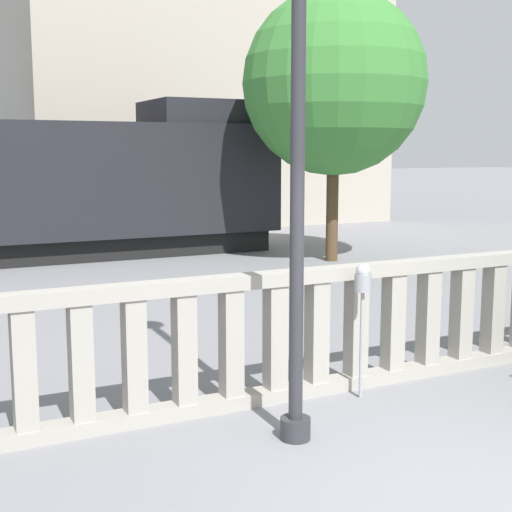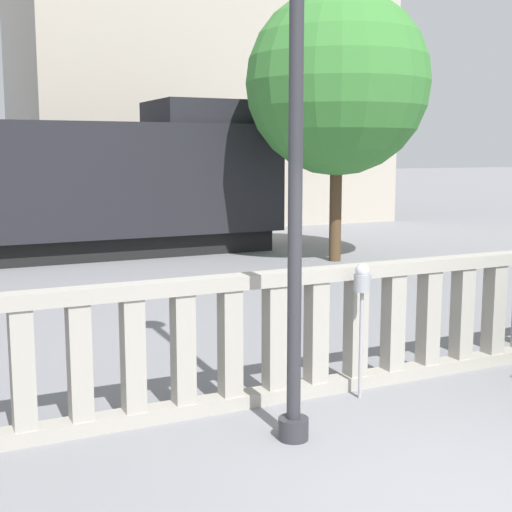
# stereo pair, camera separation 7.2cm
# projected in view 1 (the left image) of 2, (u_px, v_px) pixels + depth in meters

# --- Properties ---
(ground_plane) EXTENTS (160.00, 160.00, 0.00)m
(ground_plane) POSITION_uv_depth(u_px,v_px,m) (473.00, 507.00, 5.23)
(ground_plane) COLOR slate
(balustrade) EXTENTS (17.45, 0.24, 1.37)m
(balustrade) POSITION_uv_depth(u_px,v_px,m) (296.00, 334.00, 7.47)
(balustrade) COLOR #9E998E
(balustrade) RESTS_ON ground
(lamppost) EXTENTS (0.38, 0.38, 5.90)m
(lamppost) POSITION_uv_depth(u_px,v_px,m) (299.00, 27.00, 5.93)
(lamppost) COLOR #2D2D33
(lamppost) RESTS_ON ground
(parking_meter) EXTENTS (0.18, 0.18, 1.44)m
(parking_meter) POSITION_uv_depth(u_px,v_px,m) (363.00, 290.00, 7.37)
(parking_meter) COLOR #99999E
(parking_meter) RESTS_ON ground
(building_block) EXTENTS (12.60, 7.89, 15.17)m
(building_block) POSITION_uv_depth(u_px,v_px,m) (190.00, 12.00, 26.00)
(building_block) COLOR #ADA393
(building_block) RESTS_ON ground
(tree_left) EXTENTS (4.23, 4.23, 6.24)m
(tree_left) POSITION_uv_depth(u_px,v_px,m) (334.00, 83.00, 16.30)
(tree_left) COLOR #4C3823
(tree_left) RESTS_ON ground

